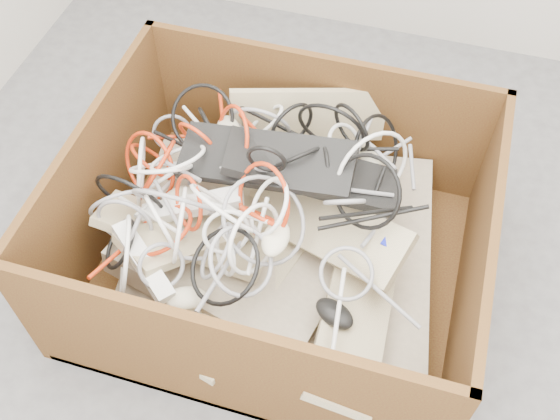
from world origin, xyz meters
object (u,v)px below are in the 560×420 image
(power_strip_right, at_px, (143,261))
(vga_plug, at_px, (391,244))
(cardboard_box, at_px, (273,247))
(power_strip_left, at_px, (193,206))

(power_strip_right, relative_size, vga_plug, 5.61)
(vga_plug, bearing_deg, cardboard_box, -167.13)
(power_strip_left, bearing_deg, cardboard_box, -0.22)
(cardboard_box, height_order, vga_plug, cardboard_box)
(power_strip_right, distance_m, vga_plug, 0.66)
(power_strip_left, bearing_deg, vga_plug, -15.27)
(cardboard_box, bearing_deg, power_strip_right, -134.50)
(power_strip_left, xyz_separation_m, vga_plug, (0.56, 0.03, -0.00))
(cardboard_box, bearing_deg, power_strip_left, -161.43)
(power_strip_left, bearing_deg, power_strip_right, -125.22)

